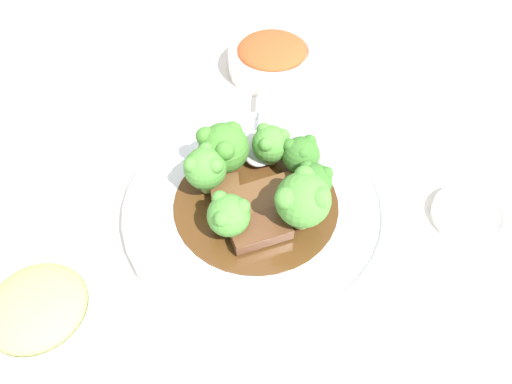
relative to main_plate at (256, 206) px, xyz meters
name	(u,v)px	position (x,y,z in m)	size (l,w,h in m)	color
ground_plane	(256,211)	(0.00, 0.00, -0.01)	(4.00, 4.00, 0.00)	silver
main_plate	(256,206)	(0.00, 0.00, 0.00)	(0.28, 0.28, 0.02)	white
beef_strip_0	(268,196)	(-0.01, -0.01, 0.01)	(0.06, 0.08, 0.01)	brown
beef_strip_1	(226,201)	(0.01, 0.03, 0.02)	(0.07, 0.06, 0.01)	brown
beef_strip_2	(260,230)	(-0.04, 0.02, 0.02)	(0.05, 0.07, 0.01)	#56331E
broccoli_floret_0	(271,143)	(0.04, -0.05, 0.04)	(0.04, 0.04, 0.05)	#7FA84C
broccoli_floret_1	(301,154)	(0.01, -0.07, 0.03)	(0.04, 0.04, 0.04)	#8EB756
broccoli_floret_2	(205,168)	(0.04, 0.03, 0.04)	(0.04, 0.04, 0.05)	#7FA84C
broccoli_floret_3	(229,215)	(-0.01, 0.04, 0.03)	(0.04, 0.04, 0.05)	#7FA84C
broccoli_floret_4	(222,148)	(0.06, 0.00, 0.04)	(0.05, 0.05, 0.06)	#7FA84C
broccoli_floret_5	(303,199)	(-0.05, -0.02, 0.05)	(0.06, 0.06, 0.07)	#8EB756
broccoli_floret_6	(314,181)	(-0.03, -0.05, 0.04)	(0.04, 0.04, 0.05)	#7FA84C
serving_spoon	(260,135)	(0.07, -0.06, 0.02)	(0.19, 0.16, 0.01)	silver
side_bowl_kimchi	(272,57)	(0.19, -0.16, 0.01)	(0.12, 0.12, 0.05)	white
side_bowl_appetizer	(45,318)	(0.00, 0.23, 0.02)	(0.11, 0.11, 0.06)	white
sauce_dish	(469,214)	(-0.14, -0.18, 0.00)	(0.08, 0.08, 0.01)	white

